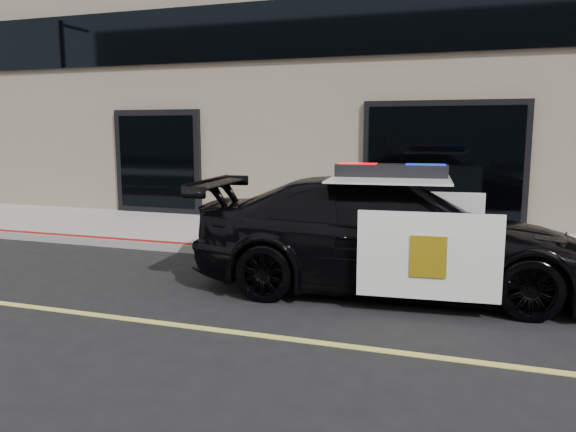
% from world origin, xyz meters
% --- Properties ---
extents(ground, '(120.00, 120.00, 0.00)m').
position_xyz_m(ground, '(0.00, 0.00, 0.00)').
color(ground, black).
rests_on(ground, ground).
extents(sidewalk_n, '(60.00, 3.50, 0.15)m').
position_xyz_m(sidewalk_n, '(0.00, 5.25, 0.07)').
color(sidewalk_n, gray).
rests_on(sidewalk_n, ground).
extents(police_car, '(3.17, 5.86, 1.79)m').
position_xyz_m(police_car, '(-1.43, 2.27, 0.80)').
color(police_car, black).
rests_on(police_car, ground).
extents(fire_hydrant, '(0.36, 0.50, 0.79)m').
position_xyz_m(fire_hydrant, '(-4.39, 4.27, 0.52)').
color(fire_hydrant, '#EFE1CD').
rests_on(fire_hydrant, sidewalk_n).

